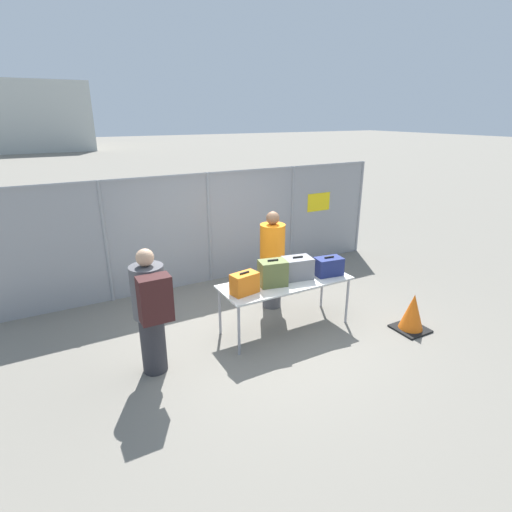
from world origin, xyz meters
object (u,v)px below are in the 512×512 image
Objects in this scene: suitcase_orange at (245,283)px; traffic_cone at (412,313)px; suitcase_navy at (329,266)px; traveler_hooded at (151,308)px; security_worker_near at (272,259)px; inspection_table at (286,285)px; utility_trailer at (225,235)px; suitcase_olive at (273,273)px; suitcase_grey at (297,268)px.

traffic_cone is at bearing -20.81° from suitcase_orange.
suitcase_orange is 0.92× the size of suitcase_navy.
traveler_hooded is (-1.35, -0.09, -0.02)m from suitcase_orange.
security_worker_near reaches higher than traveler_hooded.
suitcase_orange is 0.25× the size of traveler_hooded.
suitcase_orange reaches higher than traffic_cone.
traveler_hooded reaches higher than inspection_table.
traveler_hooded is at bearing 11.48° from security_worker_near.
traffic_cone is (0.94, -4.91, -0.11)m from utility_trailer.
security_worker_near is at bearing -0.73° from traveler_hooded.
utility_trailer is at bearing 75.70° from suitcase_olive.
suitcase_navy is at bearing -15.34° from suitcase_grey.
inspection_table is 0.77m from suitcase_orange.
traveler_hooded reaches higher than suitcase_navy.
traveler_hooded is 2.79× the size of traffic_cone.
suitcase_navy reaches higher than traffic_cone.
traveler_hooded is 3.93m from traffic_cone.
utility_trailer is (0.02, 4.01, -0.54)m from suitcase_navy.
suitcase_grey reaches higher than inspection_table.
inspection_table is at bearing -169.99° from suitcase_grey.
suitcase_navy is 1.48m from traffic_cone.
utility_trailer is at bearing 32.41° from traveler_hooded.
suitcase_olive is 4.10m from utility_trailer.
suitcase_navy is 2.82m from traveler_hooded.
traveler_hooded reaches higher than suitcase_grey.
utility_trailer is 6.19× the size of traffic_cone.
suitcase_olive is 2.29m from traffic_cone.
suitcase_orange is 0.50m from suitcase_olive.
utility_trailer is at bearing 79.05° from inspection_table.
inspection_table is 0.35m from suitcase_olive.
security_worker_near is at bearing -99.77° from utility_trailer.
traveler_hooded is at bearing -175.42° from inspection_table.
suitcase_grey is (0.48, 0.06, -0.03)m from suitcase_olive.
traffic_cone is (0.96, -0.91, -0.66)m from suitcase_navy.
security_worker_near is at bearing 74.29° from inspection_table.
suitcase_grey is at bearing 6.73° from suitcase_olive.
traffic_cone is (2.44, -0.93, -0.66)m from suitcase_orange.
inspection_table is at bearing 5.74° from suitcase_orange.
inspection_table is 0.32m from suitcase_grey.
suitcase_olive is at bearing 175.30° from suitcase_navy.
suitcase_olive reaches higher than suitcase_orange.
security_worker_near is (-0.02, 0.72, -0.08)m from suitcase_grey.
inspection_table is 0.55× the size of utility_trailer.
utility_trailer is (0.76, 3.91, -0.34)m from inspection_table.
suitcase_navy is (0.50, -0.14, -0.02)m from suitcase_grey.
suitcase_grey reaches higher than utility_trailer.
suitcase_olive reaches higher than inspection_table.
utility_trailer is at bearing 100.83° from traffic_cone.
inspection_table is at bearing 172.57° from suitcase_navy.
security_worker_near is (0.96, 0.84, -0.07)m from suitcase_orange.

